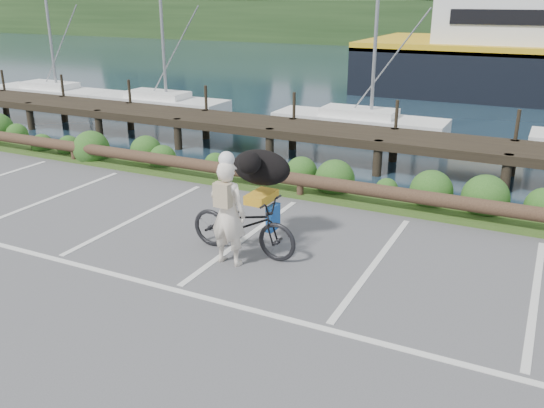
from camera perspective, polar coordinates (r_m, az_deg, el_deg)
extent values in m
plane|color=#4F4F51|center=(9.74, -8.27, -7.44)|extent=(72.00, 72.00, 0.00)
plane|color=#162835|center=(55.57, 21.58, 12.69)|extent=(160.00, 160.00, 0.00)
cube|color=#3D5B21|center=(14.04, 3.95, 1.62)|extent=(34.00, 1.60, 0.10)
imported|color=black|center=(10.41, -2.87, -2.01)|extent=(2.15, 0.81, 1.12)
imported|color=#F0E1CB|center=(9.88, -4.38, -0.92)|extent=(0.70, 0.47, 1.87)
ellipsoid|color=black|center=(10.68, -1.07, 3.64)|extent=(0.60, 1.18, 0.67)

